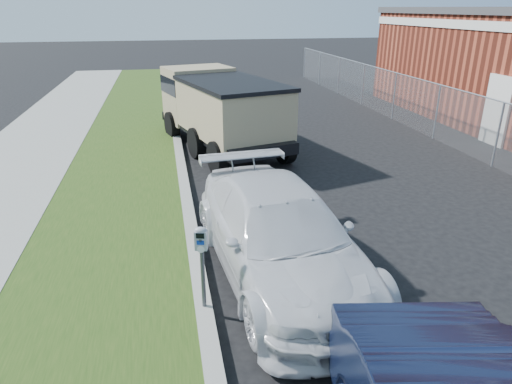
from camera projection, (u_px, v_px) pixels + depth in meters
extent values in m
plane|color=black|center=(344.00, 259.00, 8.12)|extent=(120.00, 120.00, 0.00)
cube|color=gray|center=(190.00, 220.00, 9.43)|extent=(0.25, 50.00, 0.15)
cube|color=#1F3E11|center=(109.00, 227.00, 9.13)|extent=(3.00, 50.00, 0.13)
plane|color=slate|center=(437.00, 112.00, 15.24)|extent=(0.00, 30.00, 30.00)
cylinder|color=#989DA6|center=(441.00, 85.00, 14.90)|extent=(0.04, 30.00, 0.04)
cylinder|color=#989DA6|center=(498.00, 135.00, 12.52)|extent=(0.06, 0.06, 1.80)
cylinder|color=#989DA6|center=(437.00, 112.00, 15.24)|extent=(0.06, 0.06, 1.80)
cylinder|color=#989DA6|center=(394.00, 96.00, 17.97)|extent=(0.06, 0.06, 1.80)
cylinder|color=#989DA6|center=(363.00, 85.00, 20.69)|extent=(0.06, 0.06, 1.80)
cylinder|color=#989DA6|center=(339.00, 76.00, 23.42)|extent=(0.06, 0.06, 1.80)
cylinder|color=#989DA6|center=(320.00, 69.00, 26.14)|extent=(0.06, 0.06, 1.80)
cylinder|color=#989DA6|center=(304.00, 63.00, 28.86)|extent=(0.06, 0.06, 1.80)
cube|color=silver|center=(472.00, 25.00, 15.41)|extent=(0.06, 14.00, 0.30)
cube|color=silver|center=(496.00, 111.00, 14.53)|extent=(0.08, 1.10, 2.20)
cylinder|color=#3F4247|center=(203.00, 280.00, 6.43)|extent=(0.07, 0.07, 0.94)
cube|color=gray|center=(201.00, 240.00, 6.19)|extent=(0.19, 0.15, 0.28)
ellipsoid|color=gray|center=(201.00, 231.00, 6.14)|extent=(0.20, 0.16, 0.11)
cube|color=black|center=(200.00, 236.00, 6.10)|extent=(0.11, 0.04, 0.08)
cube|color=#0D3098|center=(200.00, 243.00, 6.14)|extent=(0.10, 0.03, 0.07)
cylinder|color=silver|center=(201.00, 249.00, 6.18)|extent=(0.10, 0.03, 0.10)
cube|color=#3F4247|center=(200.00, 241.00, 6.13)|extent=(0.04, 0.02, 0.05)
imported|color=silver|center=(280.00, 234.00, 7.43)|extent=(2.51, 5.22, 1.47)
cube|color=black|center=(223.00, 129.00, 14.16)|extent=(3.43, 6.10, 0.32)
cube|color=#8F7F5C|center=(199.00, 94.00, 15.60)|extent=(2.47, 2.13, 1.81)
cube|color=black|center=(198.00, 83.00, 15.47)|extent=(2.50, 2.15, 0.54)
cube|color=#8F7F5C|center=(232.00, 109.00, 13.29)|extent=(3.09, 4.23, 1.44)
cube|color=black|center=(231.00, 83.00, 13.00)|extent=(3.20, 4.34, 0.11)
cube|color=black|center=(192.00, 113.00, 16.62)|extent=(2.13, 0.70, 0.27)
cylinder|color=black|center=(172.00, 125.00, 15.45)|extent=(0.52, 0.95, 0.90)
cylinder|color=black|center=(228.00, 119.00, 16.32)|extent=(0.52, 0.95, 0.90)
cylinder|color=black|center=(197.00, 143.00, 13.43)|extent=(0.52, 0.95, 0.90)
cylinder|color=black|center=(259.00, 135.00, 14.30)|extent=(0.52, 0.95, 0.90)
cylinder|color=black|center=(218.00, 158.00, 12.09)|extent=(0.52, 0.95, 0.90)
cylinder|color=black|center=(285.00, 148.00, 12.95)|extent=(0.52, 0.95, 0.90)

